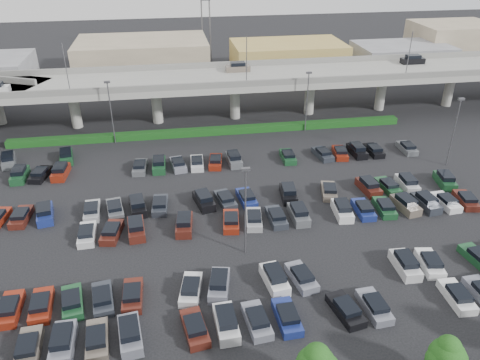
% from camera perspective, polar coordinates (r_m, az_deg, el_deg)
% --- Properties ---
extents(ground, '(280.00, 280.00, 0.00)m').
position_cam_1_polar(ground, '(57.91, -0.72, -4.02)').
color(ground, black).
extents(overpass, '(150.00, 13.00, 15.80)m').
position_cam_1_polar(overpass, '(84.10, -4.21, 11.82)').
color(overpass, gray).
rests_on(overpass, ground).
extents(hedge, '(66.00, 1.60, 1.10)m').
position_cam_1_polar(hedge, '(79.71, -3.42, 5.96)').
color(hedge, '#123F13').
rests_on(hedge, ground).
extents(parked_cars, '(63.16, 41.68, 1.67)m').
position_cam_1_polar(parked_cars, '(54.45, -0.63, -5.58)').
color(parked_cars, '#695E52').
rests_on(parked_cars, ground).
extents(light_poles, '(66.90, 48.38, 10.30)m').
position_cam_1_polar(light_poles, '(56.19, -5.23, 2.09)').
color(light_poles, '#515156').
rests_on(light_poles, ground).
extents(distant_buildings, '(138.00, 24.00, 9.00)m').
position_cam_1_polar(distant_buildings, '(115.07, 0.82, 14.85)').
color(distant_buildings, slate).
rests_on(distant_buildings, ground).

